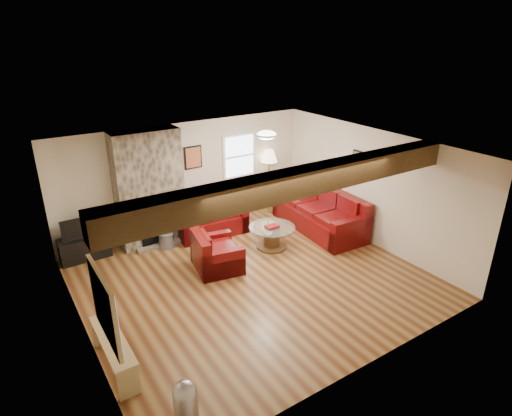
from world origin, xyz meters
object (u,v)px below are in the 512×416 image
Objects in this scene: coffee_table at (272,237)px; television at (81,227)px; loveseat at (210,216)px; tv_cabinet at (85,248)px; floor_lamp at (269,159)px; armchair_red at (217,250)px; sofa_three at (319,210)px.

television is at bearing 154.36° from coffee_table.
loveseat is 2.73m from tv_cabinet.
floor_lamp reaches higher than tv_cabinet.
floor_lamp reaches higher than television.
armchair_red is 1.41m from coffee_table.
armchair_red is at bearing -108.15° from loveseat.
television is (-4.93, 1.51, 0.25)m from sofa_three.
sofa_three is at bearing 6.39° from coffee_table.
coffee_table is (0.78, -1.37, -0.18)m from loveseat.
floor_lamp is (-0.37, 1.53, 0.91)m from sofa_three.
armchair_red is 0.98× the size of tv_cabinet.
sofa_three is 2.53m from loveseat.
tv_cabinet is at bearing 154.36° from coffee_table.
floor_lamp is at bearing -163.05° from sofa_three.
coffee_table is at bearing -122.53° from floor_lamp.
loveseat is 1.60× the size of coffee_table.
coffee_table is 0.61× the size of floor_lamp.
sofa_three is 2.55× the size of armchair_red.
floor_lamp reaches higher than coffee_table.
loveseat is 2.12m from floor_lamp.
sofa_three is 2.50× the size of tv_cabinet.
tv_cabinet is at bearing -179.75° from floor_lamp.
loveseat is 1.59m from coffee_table.
loveseat reaches higher than armchair_red.
armchair_red is at bearing -40.63° from television.
coffee_table is at bearing -80.14° from sofa_three.
armchair_red is 1.20× the size of television.
tv_cabinet is 0.47m from television.
television is at bearing 59.86° from armchair_red.
loveseat reaches higher than tv_cabinet.
floor_lamp is (2.47, 1.81, 1.00)m from armchair_red.
sofa_three is 1.51× the size of floor_lamp.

